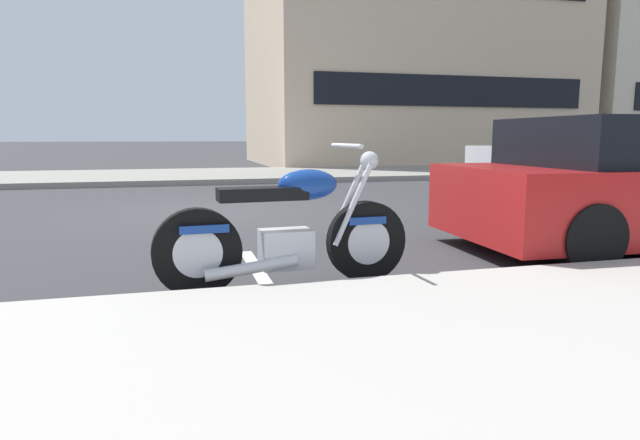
% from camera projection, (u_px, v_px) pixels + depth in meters
% --- Properties ---
extents(ground_plane, '(260.00, 260.00, 0.00)m').
position_uv_depth(ground_plane, '(220.00, 212.00, 8.71)').
color(ground_plane, '#333335').
extents(sidewalk_far_curb, '(120.00, 5.00, 0.14)m').
position_uv_depth(sidewalk_far_curb, '(556.00, 169.00, 18.80)').
color(sidewalk_far_curb, gray).
rests_on(sidewalk_far_curb, ground).
extents(parking_stall_stripe, '(0.12, 2.20, 0.01)m').
position_uv_depth(parking_stall_stripe, '(262.00, 278.00, 4.62)').
color(parking_stall_stripe, silver).
rests_on(parking_stall_stripe, ground).
extents(parked_motorcycle, '(2.03, 0.62, 1.13)m').
position_uv_depth(parked_motorcycle, '(288.00, 233.00, 4.27)').
color(parked_motorcycle, black).
rests_on(parked_motorcycle, ground).
extents(car_opposite_curb, '(4.09, 1.99, 1.45)m').
position_uv_depth(car_opposite_curb, '(548.00, 155.00, 14.87)').
color(car_opposite_curb, silver).
rests_on(car_opposite_curb, ground).
extents(townhouse_behind_pole, '(12.63, 10.12, 12.81)m').
position_uv_depth(townhouse_behind_pole, '(402.00, 17.00, 24.15)').
color(townhouse_behind_pole, beige).
rests_on(townhouse_behind_pole, ground).
extents(townhouse_corner_block, '(12.57, 10.88, 12.62)m').
position_uv_depth(townhouse_corner_block, '(640.00, 35.00, 27.91)').
color(townhouse_corner_block, beige).
rests_on(townhouse_corner_block, ground).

